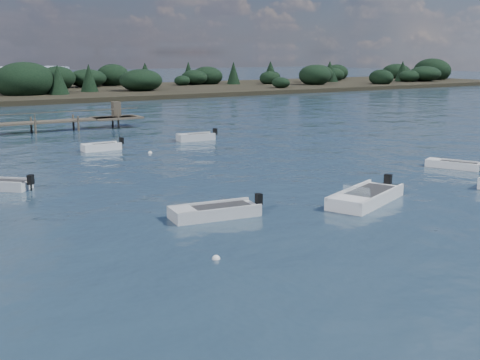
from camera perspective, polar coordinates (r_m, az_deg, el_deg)
ground at (r=75.91m, az=-17.65°, el=5.54°), size 400.00×400.00×0.00m
tender_far_grey at (r=37.67m, az=-21.63°, el=-0.56°), size 3.31×3.23×1.19m
dinghy_extra_a at (r=43.99m, az=19.56°, el=1.26°), size 2.55×3.86×1.00m
tender_far_grey_b at (r=54.67m, az=-4.21°, el=3.95°), size 3.81×1.69×1.28m
dinghy_mid_white_a at (r=32.57m, az=11.82°, el=-1.80°), size 5.93×4.00×1.38m
tender_far_white at (r=50.26m, az=-13.00°, el=2.95°), size 3.45×1.27×1.18m
dinghy_mid_grey at (r=29.17m, az=-2.43°, el=-3.21°), size 4.77×2.20×1.18m
buoy_c at (r=23.40m, az=-2.28°, el=-7.50°), size 0.32×0.32×0.32m
buoy_e at (r=48.19m, az=-8.53°, el=2.55°), size 0.32×0.32×0.32m
far_headland at (r=121.45m, az=-11.03°, el=9.03°), size 190.00×40.00×5.80m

